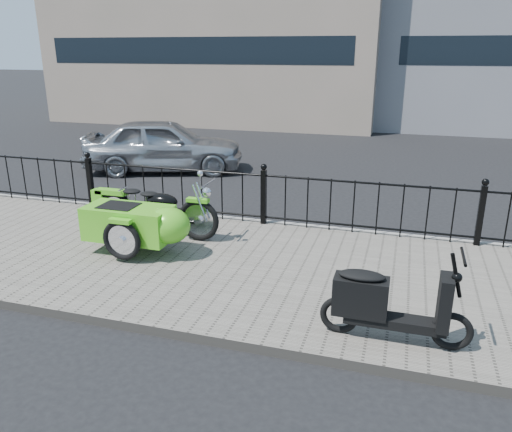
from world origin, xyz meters
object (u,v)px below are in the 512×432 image
(sedan_car, at_px, (164,145))
(motorcycle_sidecar, at_px, (144,221))
(scooter, at_px, (385,304))
(spare_tire, at_px, (118,221))

(sedan_car, bearing_deg, motorcycle_sidecar, -175.07)
(scooter, xyz_separation_m, sedan_car, (-5.98, 6.78, 0.16))
(sedan_car, bearing_deg, spare_tire, 179.85)
(motorcycle_sidecar, bearing_deg, scooter, -22.36)
(spare_tire, distance_m, sedan_car, 5.34)
(spare_tire, xyz_separation_m, sedan_car, (-1.73, 5.04, 0.25))
(motorcycle_sidecar, height_order, sedan_car, sedan_car)
(motorcycle_sidecar, bearing_deg, sedan_car, 114.00)
(scooter, distance_m, spare_tire, 4.59)
(scooter, bearing_deg, spare_tire, 157.77)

